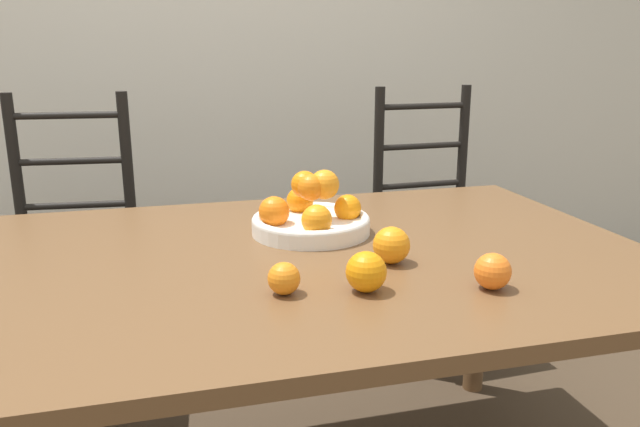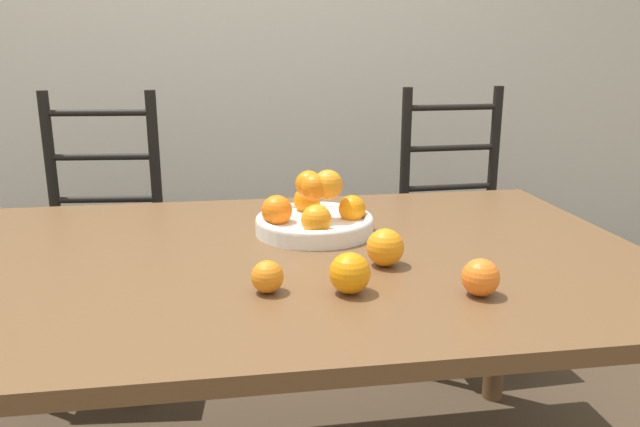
{
  "view_description": "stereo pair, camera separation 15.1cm",
  "coord_description": "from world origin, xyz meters",
  "px_view_note": "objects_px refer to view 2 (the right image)",
  "views": [
    {
      "loc": [
        -0.2,
        -1.35,
        1.2
      ],
      "look_at": [
        0.17,
        0.06,
        0.81
      ],
      "focal_mm": 35.0,
      "sensor_mm": 36.0,
      "label": 1
    },
    {
      "loc": [
        -0.05,
        -1.38,
        1.2
      ],
      "look_at": [
        0.17,
        0.06,
        0.81
      ],
      "focal_mm": 35.0,
      "sensor_mm": 36.0,
      "label": 2
    }
  ],
  "objects_px": {
    "orange_loose_1": "(350,273)",
    "chair_right": "(460,233)",
    "orange_loose_2": "(385,247)",
    "chair_left": "(100,250)",
    "fruit_bowl": "(314,216)",
    "orange_loose_0": "(481,277)",
    "orange_loose_3": "(267,277)"
  },
  "relations": [
    {
      "from": "orange_loose_1",
      "to": "chair_right",
      "type": "bearing_deg",
      "value": 58.83
    },
    {
      "from": "orange_loose_2",
      "to": "chair_left",
      "type": "xyz_separation_m",
      "value": [
        -0.8,
        0.97,
        -0.28
      ]
    },
    {
      "from": "orange_loose_2",
      "to": "fruit_bowl",
      "type": "bearing_deg",
      "value": 113.63
    },
    {
      "from": "chair_left",
      "to": "chair_right",
      "type": "distance_m",
      "value": 1.37
    },
    {
      "from": "fruit_bowl",
      "to": "orange_loose_0",
      "type": "relative_size",
      "value": 4.14
    },
    {
      "from": "orange_loose_3",
      "to": "chair_right",
      "type": "xyz_separation_m",
      "value": [
        0.83,
        1.09,
        -0.28
      ]
    },
    {
      "from": "orange_loose_0",
      "to": "orange_loose_3",
      "type": "relative_size",
      "value": 1.14
    },
    {
      "from": "chair_left",
      "to": "orange_loose_3",
      "type": "bearing_deg",
      "value": -58.58
    },
    {
      "from": "chair_left",
      "to": "chair_right",
      "type": "height_order",
      "value": "same"
    },
    {
      "from": "chair_left",
      "to": "orange_loose_2",
      "type": "bearing_deg",
      "value": -45.2
    },
    {
      "from": "orange_loose_3",
      "to": "chair_right",
      "type": "bearing_deg",
      "value": 52.54
    },
    {
      "from": "chair_left",
      "to": "fruit_bowl",
      "type": "bearing_deg",
      "value": -40.54
    },
    {
      "from": "orange_loose_0",
      "to": "fruit_bowl",
      "type": "bearing_deg",
      "value": 118.96
    },
    {
      "from": "fruit_bowl",
      "to": "orange_loose_2",
      "type": "height_order",
      "value": "fruit_bowl"
    },
    {
      "from": "orange_loose_1",
      "to": "orange_loose_3",
      "type": "bearing_deg",
      "value": 170.23
    },
    {
      "from": "orange_loose_1",
      "to": "orange_loose_2",
      "type": "bearing_deg",
      "value": 52.85
    },
    {
      "from": "orange_loose_3",
      "to": "orange_loose_0",
      "type": "bearing_deg",
      "value": -11.03
    },
    {
      "from": "orange_loose_0",
      "to": "orange_loose_3",
      "type": "distance_m",
      "value": 0.41
    },
    {
      "from": "fruit_bowl",
      "to": "orange_loose_1",
      "type": "relative_size",
      "value": 3.74
    },
    {
      "from": "orange_loose_3",
      "to": "chair_right",
      "type": "distance_m",
      "value": 1.4
    },
    {
      "from": "orange_loose_1",
      "to": "chair_left",
      "type": "height_order",
      "value": "chair_left"
    },
    {
      "from": "fruit_bowl",
      "to": "orange_loose_3",
      "type": "height_order",
      "value": "fruit_bowl"
    },
    {
      "from": "fruit_bowl",
      "to": "orange_loose_1",
      "type": "height_order",
      "value": "fruit_bowl"
    },
    {
      "from": "fruit_bowl",
      "to": "orange_loose_2",
      "type": "relative_size",
      "value": 3.67
    },
    {
      "from": "orange_loose_2",
      "to": "orange_loose_0",
      "type": "bearing_deg",
      "value": -54.5
    },
    {
      "from": "orange_loose_3",
      "to": "fruit_bowl",
      "type": "bearing_deg",
      "value": 68.73
    },
    {
      "from": "fruit_bowl",
      "to": "chair_right",
      "type": "distance_m",
      "value": 1.02
    },
    {
      "from": "fruit_bowl",
      "to": "orange_loose_2",
      "type": "distance_m",
      "value": 0.29
    },
    {
      "from": "orange_loose_0",
      "to": "orange_loose_1",
      "type": "xyz_separation_m",
      "value": [
        -0.25,
        0.05,
        0.0
      ]
    },
    {
      "from": "orange_loose_3",
      "to": "chair_left",
      "type": "distance_m",
      "value": 1.24
    },
    {
      "from": "orange_loose_0",
      "to": "orange_loose_3",
      "type": "height_order",
      "value": "orange_loose_0"
    },
    {
      "from": "orange_loose_1",
      "to": "chair_right",
      "type": "xyz_separation_m",
      "value": [
        0.68,
        1.12,
        -0.28
      ]
    }
  ]
}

